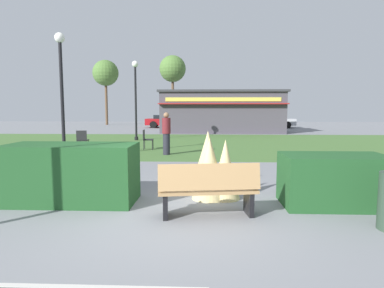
{
  "coord_description": "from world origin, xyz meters",
  "views": [
    {
      "loc": [
        0.63,
        -5.53,
        1.86
      ],
      "look_at": [
        0.26,
        3.2,
        0.91
      ],
      "focal_mm": 31.14,
      "sensor_mm": 36.0,
      "label": 1
    }
  ],
  "objects_px": {
    "food_kiosk": "(222,111)",
    "person_strolling": "(166,133)",
    "cafe_chair_west": "(146,138)",
    "parked_car_center_slot": "(224,121)",
    "parked_car_west_slot": "(168,121)",
    "tree_right_bg": "(173,69)",
    "lamppost_mid": "(61,81)",
    "lamppost_far": "(136,91)",
    "park_bench": "(208,189)",
    "cafe_chair_east": "(82,139)",
    "parked_car_east_slot": "(271,121)",
    "tree_left_bg": "(106,73)"
  },
  "relations": [
    {
      "from": "tree_left_bg",
      "to": "tree_right_bg",
      "type": "height_order",
      "value": "tree_right_bg"
    },
    {
      "from": "lamppost_mid",
      "to": "tree_right_bg",
      "type": "distance_m",
      "value": 24.14
    },
    {
      "from": "lamppost_mid",
      "to": "cafe_chair_east",
      "type": "xyz_separation_m",
      "value": [
        -0.2,
        2.33,
        -2.3
      ]
    },
    {
      "from": "parked_car_center_slot",
      "to": "tree_right_bg",
      "type": "xyz_separation_m",
      "value": [
        -5.27,
        4.14,
        5.3
      ]
    },
    {
      "from": "cafe_chair_east",
      "to": "lamppost_mid",
      "type": "bearing_deg",
      "value": -85.21
    },
    {
      "from": "parked_car_east_slot",
      "to": "tree_right_bg",
      "type": "relative_size",
      "value": 0.58
    },
    {
      "from": "food_kiosk",
      "to": "parked_car_east_slot",
      "type": "xyz_separation_m",
      "value": [
        4.95,
        5.99,
        -0.95
      ]
    },
    {
      "from": "lamppost_mid",
      "to": "food_kiosk",
      "type": "height_order",
      "value": "lamppost_mid"
    },
    {
      "from": "parked_car_west_slot",
      "to": "food_kiosk",
      "type": "bearing_deg",
      "value": -51.08
    },
    {
      "from": "food_kiosk",
      "to": "person_strolling",
      "type": "distance_m",
      "value": 12.85
    },
    {
      "from": "parked_car_west_slot",
      "to": "tree_right_bg",
      "type": "relative_size",
      "value": 0.57
    },
    {
      "from": "lamppost_mid",
      "to": "parked_car_west_slot",
      "type": "height_order",
      "value": "lamppost_mid"
    },
    {
      "from": "food_kiosk",
      "to": "parked_car_west_slot",
      "type": "height_order",
      "value": "food_kiosk"
    },
    {
      "from": "tree_right_bg",
      "to": "park_bench",
      "type": "bearing_deg",
      "value": -83.23
    },
    {
      "from": "food_kiosk",
      "to": "person_strolling",
      "type": "height_order",
      "value": "food_kiosk"
    },
    {
      "from": "lamppost_mid",
      "to": "person_strolling",
      "type": "bearing_deg",
      "value": 18.68
    },
    {
      "from": "lamppost_mid",
      "to": "person_strolling",
      "type": "distance_m",
      "value": 4.3
    },
    {
      "from": "parked_car_center_slot",
      "to": "cafe_chair_east",
      "type": "bearing_deg",
      "value": -112.21
    },
    {
      "from": "food_kiosk",
      "to": "tree_left_bg",
      "type": "bearing_deg",
      "value": 138.24
    },
    {
      "from": "cafe_chair_west",
      "to": "tree_left_bg",
      "type": "relative_size",
      "value": 0.13
    },
    {
      "from": "parked_car_west_slot",
      "to": "tree_left_bg",
      "type": "distance_m",
      "value": 10.14
    },
    {
      "from": "parked_car_west_slot",
      "to": "tree_right_bg",
      "type": "height_order",
      "value": "tree_right_bg"
    },
    {
      "from": "lamppost_far",
      "to": "parked_car_center_slot",
      "type": "distance_m",
      "value": 14.0
    },
    {
      "from": "park_bench",
      "to": "lamppost_far",
      "type": "xyz_separation_m",
      "value": [
        -4.07,
        13.52,
        2.34
      ]
    },
    {
      "from": "lamppost_far",
      "to": "tree_right_bg",
      "type": "xyz_separation_m",
      "value": [
        0.48,
        16.72,
        3.12
      ]
    },
    {
      "from": "parked_car_east_slot",
      "to": "cafe_chair_east",
      "type": "bearing_deg",
      "value": -123.55
    },
    {
      "from": "person_strolling",
      "to": "park_bench",
      "type": "bearing_deg",
      "value": -48.57
    },
    {
      "from": "parked_car_west_slot",
      "to": "park_bench",
      "type": "bearing_deg",
      "value": -81.99
    },
    {
      "from": "cafe_chair_west",
      "to": "cafe_chair_east",
      "type": "distance_m",
      "value": 2.77
    },
    {
      "from": "cafe_chair_east",
      "to": "parked_car_west_slot",
      "type": "xyz_separation_m",
      "value": [
        1.76,
        17.41,
        0.12
      ]
    },
    {
      "from": "parked_car_center_slot",
      "to": "parked_car_east_slot",
      "type": "relative_size",
      "value": 1.01
    },
    {
      "from": "person_strolling",
      "to": "parked_car_west_slot",
      "type": "height_order",
      "value": "person_strolling"
    },
    {
      "from": "cafe_chair_west",
      "to": "parked_car_center_slot",
      "type": "relative_size",
      "value": 0.21
    },
    {
      "from": "cafe_chair_east",
      "to": "parked_car_west_slot",
      "type": "height_order",
      "value": "parked_car_west_slot"
    },
    {
      "from": "lamppost_far",
      "to": "park_bench",
      "type": "bearing_deg",
      "value": -73.25
    },
    {
      "from": "cafe_chair_west",
      "to": "cafe_chair_east",
      "type": "bearing_deg",
      "value": -169.6
    },
    {
      "from": "lamppost_far",
      "to": "parked_car_center_slot",
      "type": "xyz_separation_m",
      "value": [
        5.74,
        12.58,
        -2.18
      ]
    },
    {
      "from": "lamppost_far",
      "to": "food_kiosk",
      "type": "xyz_separation_m",
      "value": [
        5.23,
        6.59,
        -1.23
      ]
    },
    {
      "from": "parked_car_west_slot",
      "to": "parked_car_east_slot",
      "type": "xyz_separation_m",
      "value": [
        9.79,
        0.0,
        0.0
      ]
    },
    {
      "from": "person_strolling",
      "to": "parked_car_center_slot",
      "type": "xyz_separation_m",
      "value": [
        3.29,
        18.52,
        -0.22
      ]
    },
    {
      "from": "parked_car_west_slot",
      "to": "parked_car_east_slot",
      "type": "distance_m",
      "value": 9.79
    },
    {
      "from": "lamppost_mid",
      "to": "lamppost_far",
      "type": "distance_m",
      "value": 7.26
    },
    {
      "from": "park_bench",
      "to": "cafe_chair_west",
      "type": "height_order",
      "value": "park_bench"
    },
    {
      "from": "park_bench",
      "to": "parked_car_west_slot",
      "type": "height_order",
      "value": "parked_car_west_slot"
    },
    {
      "from": "park_bench",
      "to": "parked_car_west_slot",
      "type": "relative_size",
      "value": 0.42
    },
    {
      "from": "lamppost_mid",
      "to": "lamppost_far",
      "type": "relative_size",
      "value": 1.0
    },
    {
      "from": "lamppost_mid",
      "to": "parked_car_east_slot",
      "type": "height_order",
      "value": "lamppost_mid"
    },
    {
      "from": "parked_car_east_slot",
      "to": "tree_left_bg",
      "type": "bearing_deg",
      "value": 164.08
    },
    {
      "from": "cafe_chair_west",
      "to": "cafe_chair_east",
      "type": "relative_size",
      "value": 1.0
    },
    {
      "from": "park_bench",
      "to": "tree_right_bg",
      "type": "distance_m",
      "value": 30.94
    }
  ]
}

